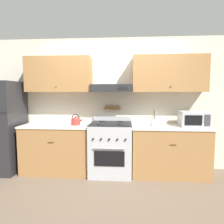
{
  "coord_description": "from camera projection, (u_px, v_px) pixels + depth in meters",
  "views": [
    {
      "loc": [
        0.29,
        -3.27,
        1.5
      ],
      "look_at": [
        0.02,
        0.28,
        1.15
      ],
      "focal_mm": 32.0,
      "sensor_mm": 36.0,
      "label": 1
    }
  ],
  "objects": [
    {
      "name": "ground_plane",
      "position": [
        109.0,
        180.0,
        3.41
      ],
      "size": [
        16.0,
        16.0,
        0.0
      ],
      "primitive_type": "plane",
      "color": "brown"
    },
    {
      "name": "wall_back",
      "position": [
        113.0,
        94.0,
        3.9
      ],
      "size": [
        5.2,
        0.46,
        2.55
      ],
      "color": "beige",
      "rests_on": "ground_plane"
    },
    {
      "name": "counter_left",
      "position": [
        58.0,
        148.0,
        3.79
      ],
      "size": [
        1.27,
        0.68,
        0.9
      ],
      "color": "olive",
      "rests_on": "ground_plane"
    },
    {
      "name": "counter_right",
      "position": [
        169.0,
        150.0,
        3.63
      ],
      "size": [
        1.36,
        0.68,
        0.9
      ],
      "color": "olive",
      "rests_on": "ground_plane"
    },
    {
      "name": "stove_range",
      "position": [
        111.0,
        148.0,
        3.68
      ],
      "size": [
        0.75,
        0.73,
        1.02
      ],
      "color": "#ADAFB5",
      "rests_on": "ground_plane"
    },
    {
      "name": "tea_kettle",
      "position": [
        76.0,
        121.0,
        3.68
      ],
      "size": [
        0.21,
        0.16,
        0.2
      ],
      "color": "red",
      "rests_on": "counter_left"
    },
    {
      "name": "microwave",
      "position": [
        193.0,
        119.0,
        3.53
      ],
      "size": [
        0.47,
        0.38,
        0.27
      ],
      "color": "#ADAFB5",
      "rests_on": "counter_right"
    },
    {
      "name": "utensil_crock",
      "position": [
        154.0,
        122.0,
        3.57
      ],
      "size": [
        0.12,
        0.12,
        0.29
      ],
      "color": "silver",
      "rests_on": "counter_right"
    }
  ]
}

